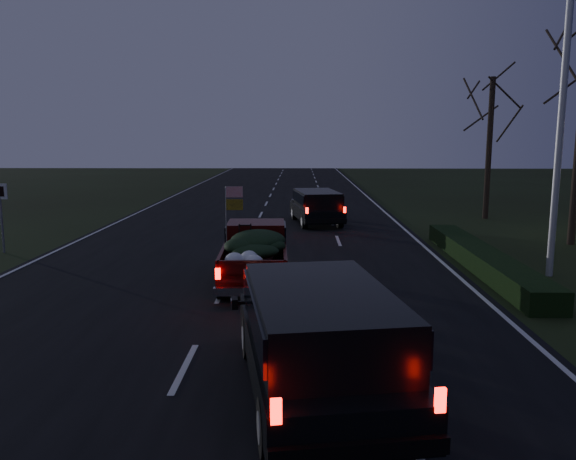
# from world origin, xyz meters

# --- Properties ---
(ground) EXTENTS (120.00, 120.00, 0.00)m
(ground) POSITION_xyz_m (0.00, 0.00, 0.00)
(ground) COLOR black
(ground) RESTS_ON ground
(road_asphalt) EXTENTS (14.00, 120.00, 0.02)m
(road_asphalt) POSITION_xyz_m (0.00, 0.00, 0.01)
(road_asphalt) COLOR black
(road_asphalt) RESTS_ON ground
(hedge_row) EXTENTS (1.00, 10.00, 0.60)m
(hedge_row) POSITION_xyz_m (7.80, 3.00, 0.30)
(hedge_row) COLOR black
(hedge_row) RESTS_ON ground
(light_pole) EXTENTS (0.50, 0.90, 9.16)m
(light_pole) POSITION_xyz_m (9.50, 2.00, 5.48)
(light_pole) COLOR silver
(light_pole) RESTS_ON ground
(route_sign) EXTENTS (0.55, 0.08, 2.50)m
(route_sign) POSITION_xyz_m (-8.50, 5.00, 1.66)
(route_sign) COLOR gray
(route_sign) RESTS_ON ground
(bare_tree_far) EXTENTS (3.60, 3.60, 7.00)m
(bare_tree_far) POSITION_xyz_m (11.50, 14.00, 5.23)
(bare_tree_far) COLOR black
(bare_tree_far) RESTS_ON ground
(pickup_truck) EXTENTS (1.97, 4.72, 2.44)m
(pickup_truck) POSITION_xyz_m (0.80, 1.08, 0.91)
(pickup_truck) COLOR #3D0908
(pickup_truck) RESTS_ON ground
(lead_suv) EXTENTS (2.57, 4.72, 1.29)m
(lead_suv) POSITION_xyz_m (2.87, 11.94, 0.97)
(lead_suv) COLOR black
(lead_suv) RESTS_ON ground
(rear_suv) EXTENTS (2.93, 5.40, 1.47)m
(rear_suv) POSITION_xyz_m (2.35, -6.08, 1.11)
(rear_suv) COLOR black
(rear_suv) RESTS_ON ground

